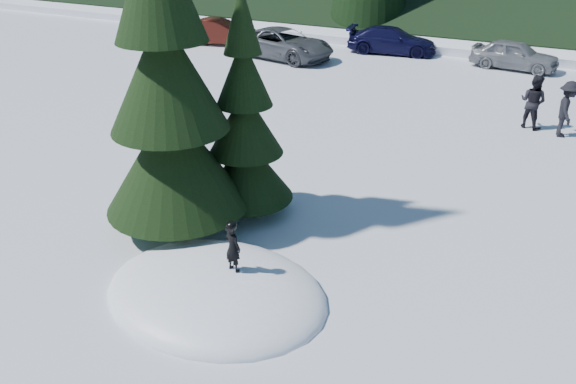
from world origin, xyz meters
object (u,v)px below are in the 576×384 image
at_px(car_0, 168,19).
at_px(adult_0, 533,102).
at_px(car_1, 219,32).
at_px(car_3, 392,40).
at_px(spruce_tall, 167,88).
at_px(car_4, 515,55).
at_px(adult_2, 567,109).
at_px(car_2, 283,44).
at_px(child_skier, 233,248).
at_px(spruce_short, 245,130).

bearing_deg(car_0, adult_0, -108.97).
relative_size(car_1, car_3, 0.91).
height_order(spruce_tall, car_4, spruce_tall).
height_order(car_0, car_1, car_1).
xyz_separation_m(adult_2, car_0, (-23.12, 8.90, -0.26)).
relative_size(car_0, car_4, 0.97).
xyz_separation_m(adult_0, car_4, (-1.61, 8.09, -0.24)).
distance_m(adult_0, car_3, 11.55).
relative_size(adult_0, car_3, 0.40).
xyz_separation_m(adult_0, car_1, (-16.83, 6.31, -0.22)).
xyz_separation_m(car_0, car_4, (20.45, -0.43, 0.02)).
distance_m(car_0, car_4, 20.45).
bearing_deg(car_2, car_1, 85.43).
bearing_deg(car_3, child_skier, -178.61).
height_order(spruce_short, adult_2, spruce_short).
bearing_deg(spruce_tall, car_2, 109.69).
xyz_separation_m(spruce_short, car_0, (-16.66, 18.05, -1.46)).
distance_m(car_1, car_3, 9.43).
bearing_deg(car_4, car_3, 91.50).
bearing_deg(car_1, child_skier, -158.75).
relative_size(spruce_short, adult_2, 2.95).
xyz_separation_m(adult_0, adult_2, (1.06, -0.39, 0.01)).
xyz_separation_m(adult_0, car_3, (-7.69, 8.62, -0.24)).
relative_size(car_0, car_1, 0.91).
relative_size(spruce_short, car_0, 1.42).
relative_size(child_skier, adult_0, 0.54).
relative_size(spruce_tall, car_4, 2.21).
height_order(spruce_short, car_1, spruce_short).
bearing_deg(car_3, car_4, -103.59).
bearing_deg(adult_2, car_3, 34.83).
height_order(car_1, car_2, car_2).
xyz_separation_m(spruce_short, car_3, (-2.28, 18.14, -1.44)).
height_order(child_skier, car_4, child_skier).
bearing_deg(spruce_tall, spruce_short, 54.46).
distance_m(spruce_short, car_3, 18.34).
distance_m(spruce_short, car_4, 18.08).
distance_m(child_skier, car_2, 19.28).
relative_size(spruce_tall, adult_0, 4.77).
height_order(adult_0, car_4, adult_0).
relative_size(car_0, car_3, 0.83).
height_order(adult_2, car_4, adult_2).
relative_size(adult_2, car_2, 0.35).
xyz_separation_m(spruce_short, child_skier, (1.45, -2.91, -1.13)).
distance_m(car_0, car_1, 5.68).
height_order(spruce_tall, spruce_short, spruce_tall).
xyz_separation_m(child_skier, car_2, (-8.16, 17.47, -0.24)).
bearing_deg(car_4, child_skier, 179.92).
distance_m(adult_0, car_2, 13.11).
relative_size(car_0, car_2, 0.72).
bearing_deg(child_skier, car_4, -84.63).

